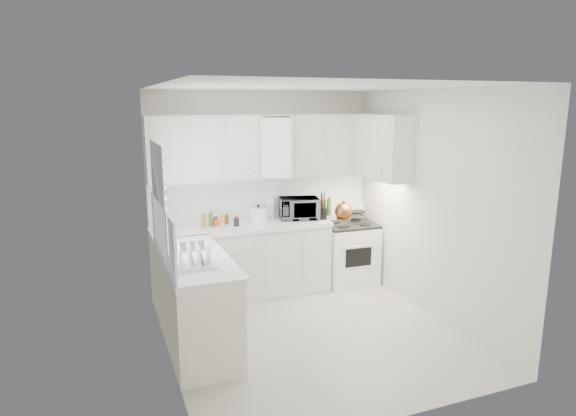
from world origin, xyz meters
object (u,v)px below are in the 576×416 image
stove (349,245)px  rice_cooker (258,213)px  utensil_crock (323,205)px  tea_kettle (344,210)px  microwave (299,206)px  dish_rack (193,255)px

stove → rice_cooker: rice_cooker is taller
rice_cooker → utensil_crock: (0.83, -0.17, 0.07)m
tea_kettle → microwave: (-0.53, 0.24, 0.05)m
microwave → utensil_crock: 0.31m
microwave → rice_cooker: size_ratio=2.25×
stove → dish_rack: size_ratio=2.51×
rice_cooker → utensil_crock: 0.85m
tea_kettle → rice_cooker: tea_kettle is taller
rice_cooker → utensil_crock: size_ratio=0.60×
microwave → utensil_crock: bearing=-13.0°
stove → microwave: (-0.71, 0.08, 0.58)m
stove → tea_kettle: bearing=-136.6°
utensil_crock → dish_rack: (-1.95, -1.31, -0.07)m
stove → rice_cooker: 1.37m
stove → rice_cooker: bearing=176.6°
rice_cooker → stove: bearing=-23.7°
rice_cooker → dish_rack: size_ratio=0.52×
rice_cooker → dish_rack: (-1.12, -1.48, 0.01)m
utensil_crock → dish_rack: bearing=-146.0°
stove → rice_cooker: size_ratio=4.79×
microwave → dish_rack: microwave is taller
microwave → dish_rack: 2.21m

